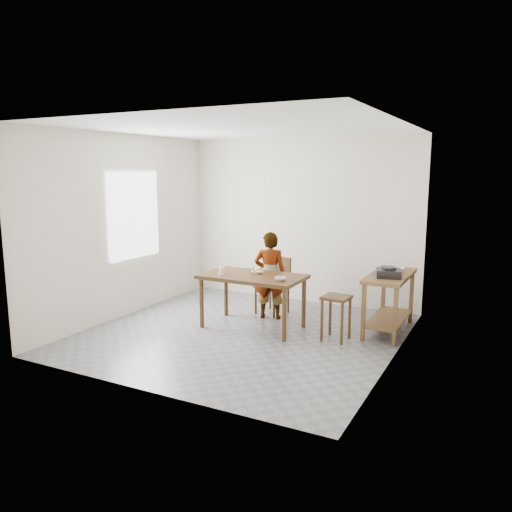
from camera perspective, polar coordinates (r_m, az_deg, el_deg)
The scene contains 17 objects.
floor at distance 6.82m, azimuth -1.57°, elevation -8.99°, with size 4.00×4.00×0.04m, color slate.
ceiling at distance 6.48m, azimuth -1.68°, elevation 14.61°, with size 4.00×4.00×0.04m, color white.
wall_back at distance 8.32m, azimuth 5.15°, elevation 4.07°, with size 4.00×0.04×2.70m, color silver.
wall_front at distance 4.86m, azimuth -13.24°, elevation -0.26°, with size 4.00×0.04×2.70m, color silver.
wall_left at distance 7.69m, azimuth -14.93°, elevation 3.30°, with size 0.04×4.00×2.70m, color silver.
wall_right at distance 5.81m, azimuth 16.08°, elevation 1.23°, with size 0.04×4.00×2.70m, color silver.
window_pane at distance 7.79m, azimuth -13.72°, elevation 4.55°, with size 0.02×1.10×1.30m, color white.
dining_table at distance 6.96m, azimuth -0.38°, elevation -5.20°, with size 1.40×0.80×0.75m, color #422A14, non-canonical shape.
prep_counter at distance 7.02m, azimuth 14.94°, elevation -5.19°, with size 0.50×1.20×0.80m, color brown, non-canonical shape.
child at distance 7.33m, azimuth 1.61°, elevation -2.23°, with size 0.47×0.31×1.30m, color white.
dining_chair at distance 7.63m, azimuth 1.85°, elevation -3.43°, with size 0.41×0.41×0.86m, color #422A14, non-canonical shape.
stool at distance 6.57m, azimuth 9.12°, elevation -7.01°, with size 0.33×0.33×0.58m, color #422A14, non-canonical shape.
glass_tumbler at distance 6.91m, azimuth -3.90°, elevation -1.69°, with size 0.09×0.09×0.11m, color silver.
small_bowl at distance 6.53m, azimuth 2.79°, elevation -2.61°, with size 0.15×0.15×0.05m, color silver.
banana at distance 6.94m, azimuth 0.13°, elevation -1.78°, with size 0.19×0.13×0.07m, color gold, non-canonical shape.
serving_bowl at distance 7.15m, azimuth 15.81°, elevation -1.47°, with size 0.20×0.20×0.05m, color silver.
gas_burner at distance 6.72m, azimuth 14.92°, elevation -1.91°, with size 0.31×0.31×0.10m, color black.
Camera 1 is at (3.13, -5.65, 2.18)m, focal length 35.00 mm.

